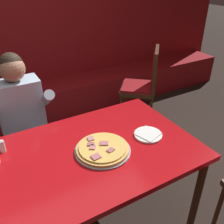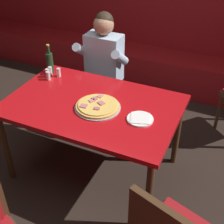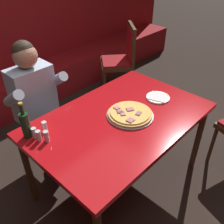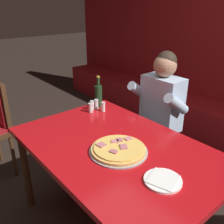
% 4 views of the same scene
% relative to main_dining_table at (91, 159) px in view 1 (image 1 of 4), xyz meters
% --- Properties ---
extents(ground_plane, '(24.00, 24.00, 0.00)m').
position_rel_main_dining_table_xyz_m(ground_plane, '(0.00, 0.00, -0.70)').
color(ground_plane, black).
extents(booth_wall_panel, '(6.80, 0.16, 1.90)m').
position_rel_main_dining_table_xyz_m(booth_wall_panel, '(0.00, 2.18, 0.25)').
color(booth_wall_panel, maroon).
rests_on(booth_wall_panel, ground_plane).
extents(booth_bench, '(6.46, 0.48, 0.46)m').
position_rel_main_dining_table_xyz_m(booth_bench, '(0.00, 1.86, -0.47)').
color(booth_bench, maroon).
rests_on(booth_bench, ground_plane).
extents(main_dining_table, '(1.47, 0.96, 0.77)m').
position_rel_main_dining_table_xyz_m(main_dining_table, '(0.00, 0.00, 0.00)').
color(main_dining_table, '#422816').
rests_on(main_dining_table, ground_plane).
extents(pizza, '(0.38, 0.38, 0.05)m').
position_rel_main_dining_table_xyz_m(pizza, '(0.07, -0.04, 0.09)').
color(pizza, '#9E9EA3').
rests_on(pizza, main_dining_table).
extents(plate_white_paper, '(0.21, 0.21, 0.02)m').
position_rel_main_dining_table_xyz_m(plate_white_paper, '(0.45, -0.05, 0.08)').
color(plate_white_paper, white).
rests_on(plate_white_paper, main_dining_table).
extents(shaker_parmesan, '(0.04, 0.04, 0.09)m').
position_rel_main_dining_table_xyz_m(shaker_parmesan, '(-0.52, 0.29, 0.11)').
color(shaker_parmesan, silver).
rests_on(shaker_parmesan, main_dining_table).
extents(diner_seated_blue_shirt, '(0.53, 0.53, 1.27)m').
position_rel_main_dining_table_xyz_m(diner_seated_blue_shirt, '(-0.29, 0.74, 0.01)').
color(diner_seated_blue_shirt, black).
rests_on(diner_seated_blue_shirt, ground_plane).
extents(dining_chair_far_right, '(0.62, 0.62, 1.01)m').
position_rel_main_dining_table_xyz_m(dining_chair_far_right, '(1.30, 1.12, -0.12)').
color(dining_chair_far_right, '#422816').
rests_on(dining_chair_far_right, ground_plane).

